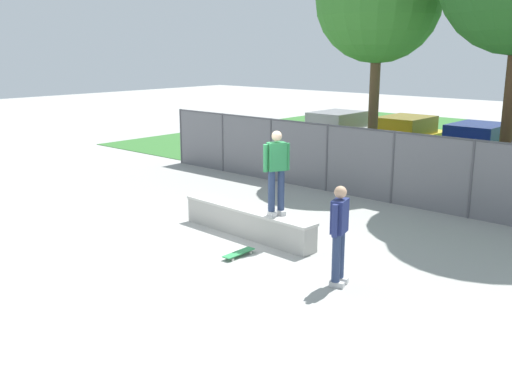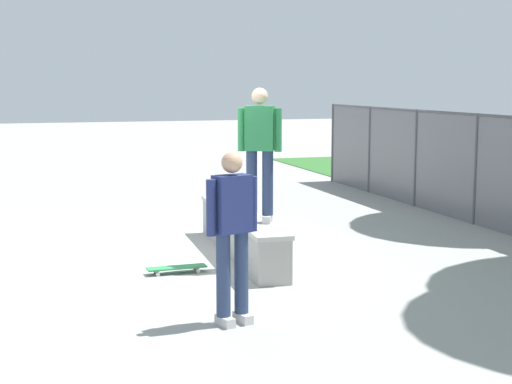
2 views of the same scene
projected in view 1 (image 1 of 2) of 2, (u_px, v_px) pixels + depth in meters
The scene contains 11 objects.
ground_plane at pixel (208, 247), 12.42m from camera, with size 80.00×80.00×0.00m, color #9E9E99.
grass_strip at pixel (491, 151), 24.12m from camera, with size 27.10×20.00×0.02m, color #336B2D.
concrete_ledge at pixel (248, 222), 13.14m from camera, with size 3.74×0.66×0.63m.
skateboarder at pixel (276, 169), 12.32m from camera, with size 0.40×0.55×1.82m.
skateboard at pixel (239, 253), 11.87m from camera, with size 0.22×0.80×0.09m.
chainlink_fence at pixel (358, 160), 16.41m from camera, with size 15.17×0.07×1.99m.
tree_near_left at pixel (379, 0), 17.82m from camera, with size 3.88×3.88×7.53m.
car_white at pixel (335, 133), 23.36m from camera, with size 2.03×4.20×1.66m.
car_yellow at pixel (403, 139), 21.76m from camera, with size 2.03×4.20×1.66m.
car_blue at pixel (475, 148), 19.66m from camera, with size 2.03×4.20×1.66m.
bystander at pixel (339, 231), 10.23m from camera, with size 0.35×0.58×1.82m.
Camera 1 is at (8.61, -8.09, 4.13)m, focal length 40.94 mm.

